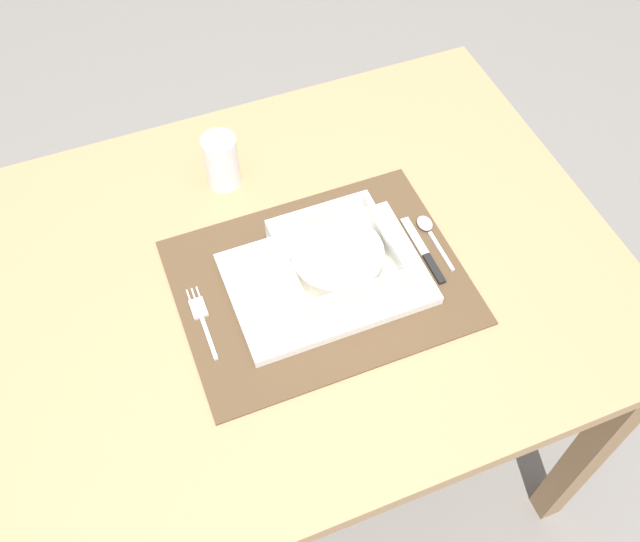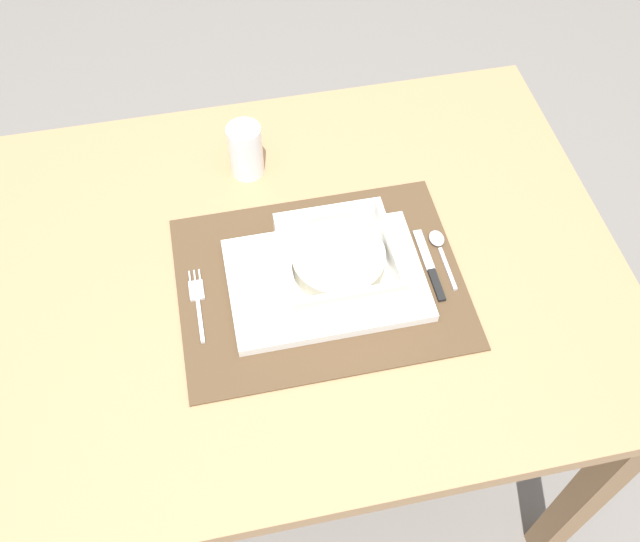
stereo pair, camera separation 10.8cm
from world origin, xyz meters
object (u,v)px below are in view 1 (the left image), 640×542
(dining_table, at_px, (302,300))
(butter_knife, at_px, (425,254))
(spoon, at_px, (429,230))
(drinking_glass, at_px, (222,163))
(bread_knife, at_px, (416,264))
(porridge_bowl, at_px, (337,259))
(fork, at_px, (201,317))

(dining_table, xyz_separation_m, butter_knife, (0.19, -0.06, 0.10))
(spoon, height_order, drinking_glass, drinking_glass)
(butter_knife, distance_m, bread_knife, 0.03)
(porridge_bowl, distance_m, fork, 0.22)
(spoon, bearing_deg, bread_knife, -133.70)
(porridge_bowl, height_order, spoon, porridge_bowl)
(butter_knife, height_order, drinking_glass, drinking_glass)
(porridge_bowl, bearing_deg, spoon, 7.60)
(spoon, relative_size, bread_knife, 0.85)
(porridge_bowl, relative_size, fork, 1.29)
(dining_table, distance_m, fork, 0.20)
(spoon, bearing_deg, drinking_glass, 138.38)
(dining_table, xyz_separation_m, bread_knife, (0.17, -0.07, 0.10))
(dining_table, xyz_separation_m, fork, (-0.17, -0.04, 0.10))
(dining_table, distance_m, bread_knife, 0.21)
(drinking_glass, bearing_deg, dining_table, -75.12)
(dining_table, height_order, porridge_bowl, porridge_bowl)
(porridge_bowl, xyz_separation_m, butter_knife, (0.15, -0.02, -0.04))
(fork, distance_m, spoon, 0.39)
(fork, bearing_deg, bread_knife, -9.66)
(fork, relative_size, bread_knife, 1.00)
(porridge_bowl, relative_size, spoon, 1.50)
(spoon, bearing_deg, butter_knife, -124.12)
(fork, relative_size, spoon, 1.17)
(dining_table, height_order, spoon, spoon)
(bread_knife, bearing_deg, dining_table, 162.74)
(dining_table, xyz_separation_m, spoon, (0.22, -0.01, 0.11))
(dining_table, bearing_deg, bread_knife, -21.99)
(bread_knife, bearing_deg, drinking_glass, 133.19)
(spoon, height_order, bread_knife, spoon)
(spoon, xyz_separation_m, bread_knife, (-0.05, -0.05, -0.00))
(dining_table, bearing_deg, fork, -167.84)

